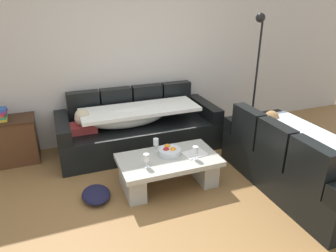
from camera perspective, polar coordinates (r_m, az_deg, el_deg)
ground_plane at (r=3.51m, az=3.00°, el=-15.24°), size 14.00×14.00×0.00m
back_wall at (r=4.87m, az=-7.15°, el=13.09°), size 9.00×0.10×2.70m
couch_along_wall at (r=4.65m, az=-5.82°, el=-0.46°), size 2.34×0.92×0.88m
couch_near_window at (r=4.03m, az=22.52°, el=-6.04°), size 0.92×1.95×0.88m
coffee_table at (r=3.78m, az=0.08°, el=-7.76°), size 1.20×0.68×0.38m
fruit_bowl at (r=3.77m, az=0.28°, el=-4.66°), size 0.28×0.28×0.10m
wine_glass_near_left at (r=3.47m, az=-4.03°, el=-5.95°), size 0.07×0.07×0.17m
wine_glass_near_right at (r=3.64m, az=5.08°, el=-4.54°), size 0.07×0.07×0.17m
wine_glass_far_back at (r=3.82m, az=-2.26°, el=-3.05°), size 0.07×0.07×0.17m
open_magazine at (r=3.80m, az=4.99°, el=-5.13°), size 0.31×0.25×0.01m
side_cabinet at (r=4.79m, az=-27.27°, el=-2.50°), size 0.72×0.44×0.64m
book_stack_on_cabinet at (r=4.65m, az=-28.69°, el=1.86°), size 0.18×0.23×0.16m
floor_lamp at (r=5.12m, az=16.03°, el=10.20°), size 0.33×0.31×1.95m
crumpled_garment at (r=3.72m, az=-13.18°, el=-12.27°), size 0.35×0.42×0.12m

